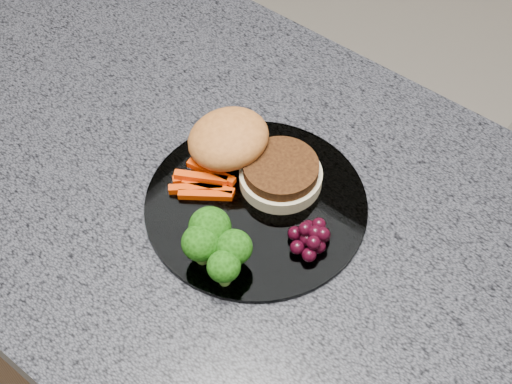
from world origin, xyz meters
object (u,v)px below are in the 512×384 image
burger (247,153)px  grape_bunch (311,237)px  island_cabinet (251,370)px  plate (256,204)px

burger → grape_bunch: (0.13, -0.04, -0.01)m
island_cabinet → burger: bearing=131.2°
island_cabinet → burger: 0.50m
burger → plate: bearing=-49.0°
island_cabinet → plate: size_ratio=4.62×
island_cabinet → plate: (0.01, 0.00, 0.47)m
burger → grape_bunch: 0.13m
island_cabinet → plate: 0.47m
island_cabinet → grape_bunch: size_ratio=24.63×
plate → grape_bunch: bearing=-4.9°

